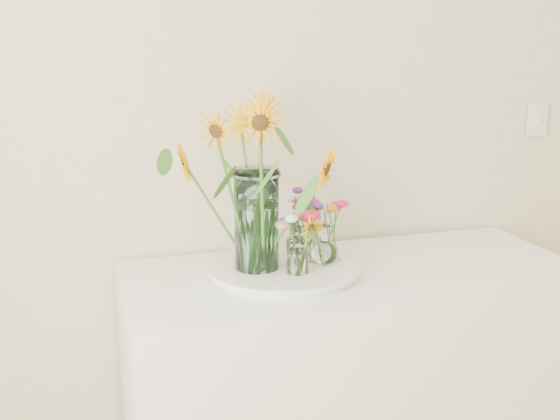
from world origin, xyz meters
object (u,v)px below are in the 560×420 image
object	(u,v)px
mason_jar	(257,220)
small_vase_c	(302,235)
small_vase_b	(325,244)
counter	(350,401)
small_vase_a	(297,257)
tray	(284,270)

from	to	relation	value
mason_jar	small_vase_c	distance (m)	0.22
mason_jar	small_vase_b	world-z (taller)	mason_jar
mason_jar	small_vase_c	xyz separation A→B (m)	(0.18, 0.10, -0.09)
counter	mason_jar	size ratio (longest dim) A/B	4.59
small_vase_b	small_vase_c	world-z (taller)	small_vase_c
small_vase_a	small_vase_c	distance (m)	0.19
tray	small_vase_b	xyz separation A→B (m)	(0.13, -0.01, 0.07)
small_vase_b	small_vase_a	bearing A→B (deg)	-147.73
tray	small_vase_a	xyz separation A→B (m)	(0.02, -0.08, 0.07)
tray	small_vase_b	world-z (taller)	small_vase_b
tray	mason_jar	size ratio (longest dim) A/B	1.43
small_vase_a	small_vase_b	size ratio (longest dim) A/B	0.88
small_vase_b	small_vase_c	size ratio (longest dim) A/B	0.96
small_vase_c	small_vase_a	bearing A→B (deg)	-112.82
small_vase_b	small_vase_c	xyz separation A→B (m)	(-0.04, 0.11, 0.00)
tray	counter	bearing A→B (deg)	-5.60
small_vase_a	small_vase_c	bearing A→B (deg)	67.18
tray	small_vase_c	bearing A→B (deg)	46.57
mason_jar	small_vase_a	xyz separation A→B (m)	(0.10, -0.08, -0.10)
small_vase_a	tray	bearing A→B (deg)	100.95
counter	small_vase_a	distance (m)	0.57
tray	small_vase_c	xyz separation A→B (m)	(0.09, 0.10, 0.08)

